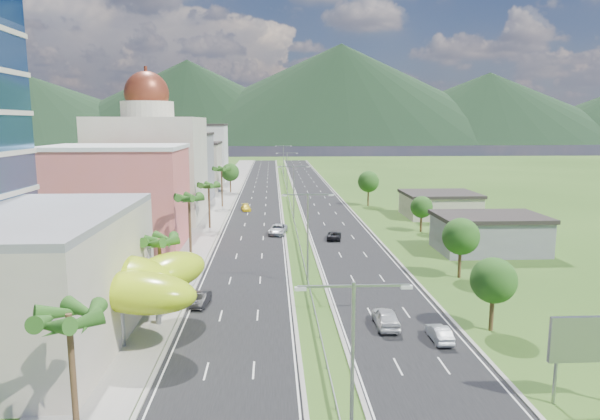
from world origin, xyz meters
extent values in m
plane|color=#2D5119|center=(0.00, 0.00, 0.00)|extent=(500.00, 500.00, 0.00)
cube|color=black|center=(-7.50, 90.00, 0.02)|extent=(11.00, 260.00, 0.04)
cube|color=black|center=(7.50, 90.00, 0.02)|extent=(11.00, 260.00, 0.04)
cube|color=gray|center=(-17.00, 90.00, 0.06)|extent=(7.00, 260.00, 0.12)
cube|color=gray|center=(0.00, 72.00, 0.62)|extent=(0.08, 216.00, 0.28)
cube|color=gray|center=(0.00, 174.00, 0.35)|extent=(0.10, 0.12, 0.70)
cylinder|color=gray|center=(0.00, -25.00, 5.50)|extent=(0.20, 0.20, 11.00)
cube|color=gray|center=(-1.44, -25.00, 10.80)|extent=(2.88, 0.12, 0.12)
cube|color=gray|center=(1.44, -25.00, 10.80)|extent=(2.88, 0.12, 0.12)
cube|color=silver|center=(-2.72, -25.00, 10.70)|extent=(0.60, 0.25, 0.18)
cube|color=silver|center=(2.72, -25.00, 10.70)|extent=(0.60, 0.25, 0.18)
cylinder|color=gray|center=(0.00, 10.00, 5.50)|extent=(0.20, 0.20, 11.00)
cube|color=gray|center=(-1.44, 10.00, 10.80)|extent=(2.88, 0.12, 0.12)
cube|color=gray|center=(1.44, 10.00, 10.80)|extent=(2.88, 0.12, 0.12)
cube|color=silver|center=(-2.72, 10.00, 10.70)|extent=(0.60, 0.25, 0.18)
cube|color=silver|center=(2.72, 10.00, 10.70)|extent=(0.60, 0.25, 0.18)
cylinder|color=gray|center=(0.00, 50.00, 5.50)|extent=(0.20, 0.20, 11.00)
cube|color=gray|center=(-1.44, 50.00, 10.80)|extent=(2.88, 0.12, 0.12)
cube|color=gray|center=(1.44, 50.00, 10.80)|extent=(2.88, 0.12, 0.12)
cube|color=silver|center=(-2.72, 50.00, 10.70)|extent=(0.60, 0.25, 0.18)
cube|color=silver|center=(2.72, 50.00, 10.70)|extent=(0.60, 0.25, 0.18)
cylinder|color=gray|center=(0.00, 95.00, 5.50)|extent=(0.20, 0.20, 11.00)
cube|color=gray|center=(-1.44, 95.00, 10.80)|extent=(2.88, 0.12, 0.12)
cube|color=gray|center=(1.44, 95.00, 10.80)|extent=(2.88, 0.12, 0.12)
cube|color=silver|center=(-2.72, 95.00, 10.70)|extent=(0.60, 0.25, 0.18)
cube|color=silver|center=(2.72, 95.00, 10.70)|extent=(0.60, 0.25, 0.18)
cylinder|color=gray|center=(0.00, 140.00, 5.50)|extent=(0.20, 0.20, 11.00)
cube|color=gray|center=(-1.44, 140.00, 10.80)|extent=(2.88, 0.12, 0.12)
cube|color=gray|center=(1.44, 140.00, 10.80)|extent=(2.88, 0.12, 0.12)
cube|color=silver|center=(-2.72, 140.00, 10.70)|extent=(0.60, 0.25, 0.18)
cube|color=silver|center=(2.72, 140.00, 10.70)|extent=(0.60, 0.25, 0.18)
cylinder|color=gray|center=(-24.00, -2.00, 2.00)|extent=(0.50, 0.50, 4.00)
cylinder|color=gray|center=(-17.00, -7.00, 2.00)|extent=(0.50, 0.50, 4.00)
cylinder|color=gray|center=(-21.00, -10.00, 2.00)|extent=(0.50, 0.50, 4.00)
cylinder|color=gray|center=(-15.00, -2.00, 2.00)|extent=(0.50, 0.50, 4.00)
cube|color=#D26256|center=(-28.00, 32.00, 7.50)|extent=(20.00, 15.00, 15.00)
cube|color=#BCB19C|center=(-28.00, 55.00, 10.00)|extent=(20.00, 20.00, 20.00)
cylinder|color=#BCB19C|center=(-28.00, 55.00, 21.50)|extent=(10.00, 10.00, 3.00)
sphere|color=maroon|center=(-28.00, 55.00, 24.50)|extent=(8.40, 8.40, 8.40)
cube|color=gray|center=(-27.00, 80.00, 8.00)|extent=(16.00, 15.00, 16.00)
cube|color=#AEA58F|center=(-27.00, 102.00, 6.50)|extent=(16.00, 15.00, 13.00)
cube|color=silver|center=(-27.00, 125.00, 9.00)|extent=(16.00, 15.00, 18.00)
cylinder|color=gray|center=(15.00, -18.00, 1.60)|extent=(0.24, 0.24, 3.20)
cube|color=#D85919|center=(17.00, -18.00, 4.60)|extent=(5.20, 0.35, 3.20)
cube|color=gray|center=(28.00, 25.00, 2.50)|extent=(15.00, 10.00, 5.00)
cube|color=#AEA58F|center=(30.00, 55.00, 2.20)|extent=(14.00, 12.00, 4.40)
cylinder|color=#47301C|center=(-15.50, -22.00, 4.25)|extent=(0.36, 0.36, 8.50)
cylinder|color=#47301C|center=(-15.50, 2.00, 3.75)|extent=(0.36, 0.36, 7.50)
cylinder|color=#47301C|center=(-15.50, 22.00, 4.50)|extent=(0.36, 0.36, 9.00)
cylinder|color=#47301C|center=(-15.50, 45.00, 4.00)|extent=(0.36, 0.36, 8.00)
cylinder|color=#47301C|center=(-15.50, 70.00, 4.40)|extent=(0.36, 0.36, 8.80)
cylinder|color=#47301C|center=(-15.50, 95.00, 2.45)|extent=(0.40, 0.40, 4.90)
sphere|color=#29591B|center=(-15.50, 95.00, 5.60)|extent=(4.90, 4.90, 4.90)
cylinder|color=#47301C|center=(16.00, -5.00, 2.10)|extent=(0.40, 0.40, 4.20)
sphere|color=#29591B|center=(16.00, -5.00, 4.80)|extent=(4.20, 4.20, 4.20)
cylinder|color=#47301C|center=(19.00, 12.00, 2.27)|extent=(0.40, 0.40, 4.55)
sphere|color=#29591B|center=(19.00, 12.00, 5.20)|extent=(4.55, 4.55, 4.55)
cylinder|color=#47301C|center=(22.00, 40.00, 1.92)|extent=(0.40, 0.40, 3.85)
sphere|color=#29591B|center=(22.00, 40.00, 4.40)|extent=(3.85, 3.85, 3.85)
cylinder|color=#47301C|center=(18.00, 70.00, 2.45)|extent=(0.40, 0.40, 4.90)
sphere|color=#29591B|center=(18.00, 70.00, 5.60)|extent=(4.90, 4.90, 4.90)
imported|color=black|center=(-11.70, 3.22, 0.71)|extent=(1.94, 4.22, 1.34)
imported|color=#B3B7BB|center=(-3.20, 39.10, 0.87)|extent=(3.66, 6.32, 1.66)
imported|color=yellow|center=(-9.85, 64.18, 0.69)|extent=(2.55, 4.74, 1.31)
imported|color=silver|center=(6.46, -3.64, 0.93)|extent=(2.22, 5.28, 1.79)
imported|color=#ADB1B5|center=(10.47, -7.15, 0.73)|extent=(1.49, 4.19, 1.38)
imported|color=black|center=(5.99, 34.49, 0.70)|extent=(2.93, 5.01, 1.31)
camera|label=1|loc=(-4.11, -51.01, 19.02)|focal=32.00mm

